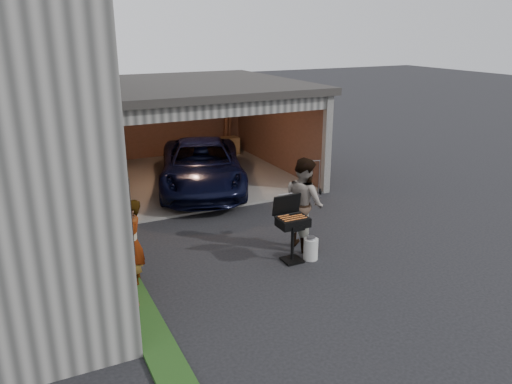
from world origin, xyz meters
TOP-DOWN VIEW (x-y plane):
  - ground at (0.00, 0.00)m, footprint 80.00×80.00m
  - groundcover_strip at (-2.25, -1.00)m, footprint 0.50×8.00m
  - garage at (0.76, 6.79)m, footprint 6.80×6.30m
  - minivan at (0.87, 5.20)m, footprint 3.62×5.25m
  - woman at (-2.10, 0.63)m, footprint 0.51×0.66m
  - man at (1.47, 0.73)m, footprint 0.77×0.97m
  - bbq_grill at (0.90, 0.23)m, footprint 0.59×0.52m
  - propane_tank at (1.28, 0.12)m, footprint 0.33×0.33m
  - plywood_panel at (-2.34, 0.21)m, footprint 0.24×0.87m
  - hand_truck at (3.49, 3.46)m, footprint 0.44×0.40m

SIDE VIEW (x-z plane):
  - ground at x=0.00m, z-range 0.00..0.00m
  - groundcover_strip at x=-2.25m, z-range 0.00..0.06m
  - hand_truck at x=3.49m, z-range -0.30..0.69m
  - propane_tank at x=1.28m, z-range 0.00..0.43m
  - plywood_panel at x=-2.34m, z-range 0.00..0.96m
  - minivan at x=0.87m, z-range 0.00..1.33m
  - bbq_grill at x=0.90m, z-range 0.13..1.44m
  - woman at x=-2.10m, z-range 0.00..1.60m
  - man at x=1.47m, z-range 0.00..1.92m
  - garage at x=0.76m, z-range 0.42..3.32m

